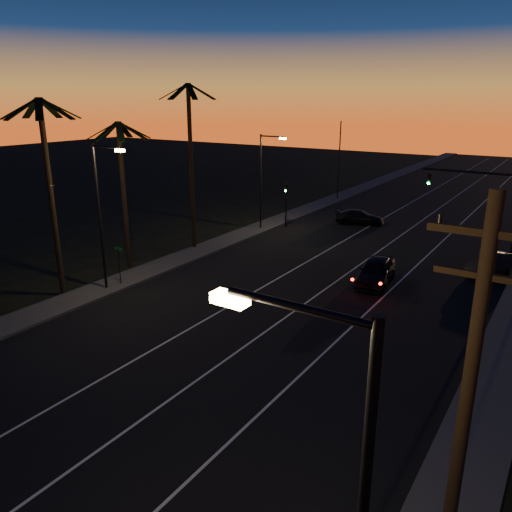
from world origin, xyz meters
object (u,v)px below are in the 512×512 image
Objects in this scene: lead_car at (376,271)px; cross_car at (359,217)px; utility_pole at (464,421)px; right_car at (490,264)px; signal_mast at (485,194)px.

cross_car is (-6.92, 14.50, -0.18)m from lead_car.
utility_pole is 38.46m from cross_car.
utility_pole reaches higher than lead_car.
right_car is at bearing -34.02° from cross_car.
lead_car is at bearing -64.49° from cross_car.
right_car is at bearing -68.77° from signal_mast.
utility_pole is 1.41× the size of signal_mast.
signal_mast is at bearing 111.23° from right_car.
signal_mast is at bearing 65.70° from lead_car.
lead_car reaches higher than right_car.
cross_car is (-12.82, 8.65, -0.10)m from right_car.
utility_pole is at bearing -81.53° from signal_mast.
utility_pole reaches higher than right_car.
right_car is (-2.96, 26.11, -4.55)m from utility_pole.
lead_car is at bearing -135.26° from right_car.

